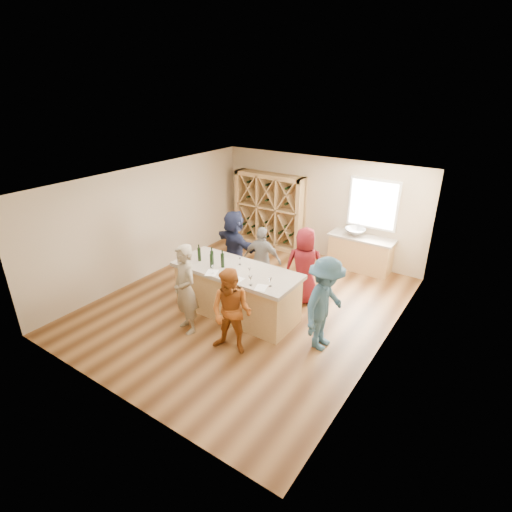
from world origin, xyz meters
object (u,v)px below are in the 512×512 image
Objects in this scene: wine_bottle_c at (212,257)px; wine_bottle_d at (212,261)px; wine_rack at (269,211)px; tasting_counter_base at (237,293)px; person_far_left at (235,246)px; person_near_left at (185,289)px; person_server at (325,304)px; person_far_right at (304,266)px; wine_bottle_a at (199,254)px; person_far_mid at (262,260)px; wine_bottle_e at (223,260)px; person_near_right at (231,312)px; sink at (355,232)px.

wine_bottle_c is 0.99× the size of wine_bottle_d.
wine_bottle_c is (0.97, -3.80, 0.13)m from wine_rack.
wine_rack is 4.05m from tasting_counter_base.
person_near_left is at bearing 119.86° from person_far_left.
person_server reaches higher than person_far_right.
wine_bottle_c is 0.17× the size of person_far_right.
person_far_mid reaches higher than wine_bottle_a.
wine_bottle_e reaches higher than wine_bottle_c.
wine_bottle_c is 0.18m from wine_bottle_d.
person_near_right is 0.92× the size of person_far_left.
sink is at bearing 67.33° from wine_bottle_d.
person_server is at bearing 1.98° from wine_bottle_a.
wine_bottle_c is at bearing 5.03° from wine_bottle_a.
wine_bottle_a is (-0.89, -0.13, 0.73)m from tasting_counter_base.
wine_bottle_a is at bearing 50.47° from person_far_mid.
person_far_mid is (-0.82, 2.25, -0.03)m from person_near_right.
wine_bottle_e is at bearing 21.91° from person_far_right.
person_near_right is at bearing 100.93° from person_far_mid.
wine_rack is at bearing 46.39° from person_server.
wine_rack reaches higher than wine_bottle_c.
sink is 0.30× the size of person_server.
wine_bottle_e is 1.63m from person_far_left.
tasting_counter_base is 1.62× the size of person_far_mid.
wine_bottle_e is 0.17× the size of person_server.
person_far_right reaches higher than wine_bottle_c.
wine_bottle_e is 1.86m from person_far_right.
person_near_right is (1.58, -0.95, -0.40)m from wine_bottle_a.
person_near_left is at bearing -90.56° from wine_bottle_d.
person_far_mid reaches higher than sink.
person_far_right is (-0.23, -2.37, -0.13)m from sink.
wine_bottle_a is at bearing 165.34° from wine_bottle_d.
sink is at bearing 92.07° from person_near_left.
wine_bottle_e is 1.44m from person_near_right.
tasting_counter_base is 8.80× the size of wine_bottle_a.
wine_bottle_c is (-1.73, -3.73, 0.21)m from sink.
person_far_left is (-0.75, 1.41, -0.33)m from wine_bottle_e.
wine_bottle_c is at bearing 130.58° from person_near_right.
wine_rack reaches higher than person_far_right.
wine_rack is at bearing 103.65° from person_near_right.
person_far_right is at bearing 47.43° from wine_bottle_d.
wine_bottle_d is at bearing -140.93° from wine_bottle_e.
sink is 4.01m from wine_bottle_e.
person_far_left reaches higher than wine_bottle_a.
wine_rack is 5.28m from person_near_right.
person_near_right is (2.23, -4.78, -0.27)m from wine_rack.
person_far_right is at bearing -95.64° from sink.
person_far_left is (0.50, -2.39, -0.20)m from wine_rack.
sink is 4.12m from wine_bottle_c.
wine_bottle_d reaches higher than wine_bottle_c.
tasting_counter_base is 0.92m from wine_bottle_c.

